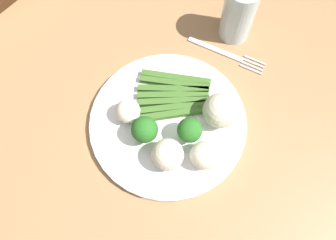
{
  "coord_description": "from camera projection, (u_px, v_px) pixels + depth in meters",
  "views": [
    {
      "loc": [
        0.13,
        0.19,
        1.34
      ],
      "look_at": [
        -0.05,
        0.04,
        0.76
      ],
      "focal_mm": 36.51,
      "sensor_mm": 36.0,
      "label": 1
    }
  ],
  "objects": [
    {
      "name": "ground_plane",
      "position": [
        153.0,
        198.0,
        1.33
      ],
      "size": [
        6.0,
        6.0,
        0.02
      ],
      "primitive_type": "cube",
      "color": "#B7A88E"
    },
    {
      "name": "dining_table",
      "position": [
        140.0,
        148.0,
        0.74
      ],
      "size": [
        1.38,
        0.81,
        0.74
      ],
      "color": "#9E754C",
      "rests_on": "ground_plane"
    },
    {
      "name": "chair",
      "position": [
        10.0,
        43.0,
        1.0
      ],
      "size": [
        0.45,
        0.45,
        0.87
      ],
      "rotation": [
        0.0,
        0.0,
        -0.14
      ],
      "color": "brown",
      "rests_on": "ground_plane"
    },
    {
      "name": "plate",
      "position": [
        168.0,
        123.0,
        0.63
      ],
      "size": [
        0.29,
        0.29,
        0.01
      ],
      "primitive_type": "cylinder",
      "color": "white",
      "rests_on": "dining_table"
    },
    {
      "name": "asparagus_bundle",
      "position": [
        174.0,
        95.0,
        0.64
      ],
      "size": [
        0.15,
        0.16,
        0.01
      ],
      "rotation": [
        0.0,
        0.0,
        5.42
      ],
      "color": "#3D6626",
      "rests_on": "plate"
    },
    {
      "name": "broccoli_outer_edge",
      "position": [
        146.0,
        128.0,
        0.59
      ],
      "size": [
        0.05,
        0.05,
        0.06
      ],
      "color": "#568E33",
      "rests_on": "plate"
    },
    {
      "name": "broccoli_left",
      "position": [
        190.0,
        130.0,
        0.59
      ],
      "size": [
        0.04,
        0.04,
        0.05
      ],
      "color": "#568E33",
      "rests_on": "plate"
    },
    {
      "name": "cauliflower_edge",
      "position": [
        204.0,
        155.0,
        0.58
      ],
      "size": [
        0.05,
        0.05,
        0.05
      ],
      "primitive_type": "sphere",
      "color": "silver",
      "rests_on": "plate"
    },
    {
      "name": "cauliflower_mid",
      "position": [
        128.0,
        111.0,
        0.61
      ],
      "size": [
        0.04,
        0.04,
        0.04
      ],
      "primitive_type": "sphere",
      "color": "white",
      "rests_on": "plate"
    },
    {
      "name": "cauliflower_front",
      "position": [
        168.0,
        155.0,
        0.57
      ],
      "size": [
        0.06,
        0.06,
        0.06
      ],
      "primitive_type": "sphere",
      "color": "silver",
      "rests_on": "plate"
    },
    {
      "name": "cauliflower_near_center",
      "position": [
        220.0,
        111.0,
        0.6
      ],
      "size": [
        0.06,
        0.06,
        0.06
      ],
      "primitive_type": "sphere",
      "color": "beige",
      "rests_on": "plate"
    },
    {
      "name": "fork",
      "position": [
        227.0,
        54.0,
        0.7
      ],
      "size": [
        0.06,
        0.16,
        0.0
      ],
      "rotation": [
        0.0,
        0.0,
        1.8
      ],
      "color": "silver",
      "rests_on": "dining_table"
    },
    {
      "name": "water_glass",
      "position": [
        239.0,
        13.0,
        0.66
      ],
      "size": [
        0.06,
        0.06,
        0.12
      ],
      "primitive_type": "cylinder",
      "color": "silver",
      "rests_on": "dining_table"
    }
  ]
}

